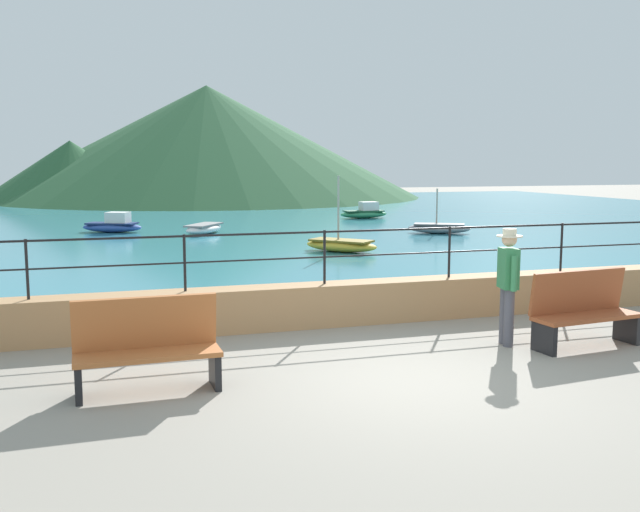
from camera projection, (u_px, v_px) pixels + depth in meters
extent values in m
plane|color=gray|center=(401.00, 380.00, 8.96)|extent=(120.00, 120.00, 0.00)
cube|color=tan|center=(324.00, 304.00, 11.94)|extent=(20.00, 0.56, 0.70)
cylinder|color=black|center=(27.00, 269.00, 10.49)|extent=(0.04, 0.04, 0.90)
cylinder|color=black|center=(185.00, 263.00, 11.16)|extent=(0.04, 0.04, 0.90)
cylinder|color=black|center=(325.00, 257.00, 11.83)|extent=(0.04, 0.04, 0.90)
cylinder|color=black|center=(449.00, 252.00, 12.51)|extent=(0.04, 0.04, 0.90)
cylinder|color=black|center=(561.00, 247.00, 13.18)|extent=(0.04, 0.04, 0.90)
cylinder|color=black|center=(325.00, 232.00, 11.78)|extent=(18.40, 0.04, 0.04)
cylinder|color=black|center=(325.00, 257.00, 11.83)|extent=(18.40, 0.03, 0.03)
cube|color=teal|center=(180.00, 219.00, 33.43)|extent=(64.00, 44.32, 0.06)
cone|color=#285633|center=(207.00, 142.00, 53.08)|extent=(31.69, 31.69, 8.26)
cone|color=#285633|center=(71.00, 171.00, 47.56)|extent=(12.15, 12.15, 4.08)
cube|color=#B76633|center=(148.00, 355.00, 8.40)|extent=(1.71, 0.56, 0.06)
cube|color=#B76633|center=(145.00, 322.00, 8.56)|extent=(1.70, 0.19, 0.64)
cube|color=black|center=(215.00, 369.00, 8.69)|extent=(0.09, 0.47, 0.43)
cube|color=black|center=(78.00, 382.00, 8.19)|extent=(0.09, 0.47, 0.43)
cube|color=#9E4C28|center=(587.00, 317.00, 10.47)|extent=(1.75, 0.70, 0.06)
cube|color=#9E4C28|center=(578.00, 291.00, 10.62)|extent=(1.71, 0.33, 0.64)
cube|color=black|center=(627.00, 328.00, 10.81)|extent=(0.13, 0.47, 0.43)
cube|color=black|center=(544.00, 338.00, 10.19)|extent=(0.13, 0.47, 0.43)
cylinder|color=#4C4C56|center=(509.00, 318.00, 10.54)|extent=(0.15, 0.15, 0.86)
cylinder|color=#4C4C56|center=(505.00, 315.00, 10.71)|extent=(0.15, 0.15, 0.86)
cube|color=#337F4C|center=(508.00, 268.00, 10.53)|extent=(0.29, 0.40, 0.60)
cylinder|color=#337F4C|center=(514.00, 273.00, 10.30)|extent=(0.09, 0.09, 0.52)
cylinder|color=#337F4C|center=(503.00, 269.00, 10.77)|extent=(0.09, 0.09, 0.52)
sphere|color=beige|center=(509.00, 239.00, 10.47)|extent=(0.22, 0.22, 0.22)
cylinder|color=beige|center=(510.00, 236.00, 10.46)|extent=(0.38, 0.38, 0.02)
cylinder|color=beige|center=(510.00, 232.00, 10.46)|extent=(0.20, 0.20, 0.10)
ellipsoid|color=gray|center=(439.00, 228.00, 26.47)|extent=(2.45, 1.89, 0.36)
cube|color=#4D4D51|center=(439.00, 224.00, 26.45)|extent=(1.98, 1.55, 0.06)
cylinder|color=#B2A899|center=(437.00, 206.00, 26.38)|extent=(0.06, 0.06, 1.30)
ellipsoid|color=#338C59|center=(364.00, 214.00, 33.53)|extent=(2.32, 0.95, 0.36)
cube|color=#1C4D31|center=(364.00, 211.00, 33.51)|extent=(1.86, 0.80, 0.06)
cube|color=silver|center=(369.00, 206.00, 33.56)|extent=(0.81, 0.65, 0.40)
ellipsoid|color=#2D4C9E|center=(112.00, 227.00, 26.91)|extent=(2.47, 1.78, 0.36)
cube|color=navy|center=(112.00, 223.00, 26.89)|extent=(1.99, 1.47, 0.06)
cube|color=silver|center=(118.00, 217.00, 26.83)|extent=(0.99, 0.91, 0.40)
ellipsoid|color=gold|center=(341.00, 246.00, 21.13)|extent=(2.23, 2.29, 0.36)
cube|color=brown|center=(341.00, 241.00, 21.11)|extent=(1.82, 1.86, 0.06)
cylinder|color=#B2A899|center=(338.00, 208.00, 21.03)|extent=(0.06, 0.06, 1.88)
ellipsoid|color=white|center=(204.00, 229.00, 26.35)|extent=(2.02, 2.42, 0.36)
cube|color=gray|center=(204.00, 225.00, 26.33)|extent=(1.65, 1.96, 0.06)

